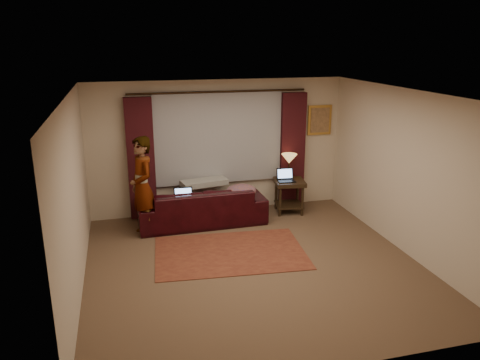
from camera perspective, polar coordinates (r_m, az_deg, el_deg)
name	(u,v)px	position (r m, az deg, el deg)	size (l,w,h in m)	color
floor	(253,265)	(7.32, 1.63, -10.28)	(5.00, 5.00, 0.01)	brown
ceiling	(255,94)	(6.55, 1.83, 10.44)	(5.00, 5.00, 0.02)	silver
wall_back	(218,147)	(9.17, -2.66, 4.03)	(5.00, 0.02, 2.60)	beige
wall_front	(327,258)	(4.64, 10.50, -9.39)	(5.00, 0.02, 2.60)	beige
wall_left	(74,198)	(6.60, -19.61, -2.07)	(0.02, 5.00, 2.60)	beige
wall_right	(405,172)	(7.87, 19.48, 0.92)	(0.02, 5.00, 2.60)	beige
sheer_curtain	(219,138)	(9.07, -2.60, 5.18)	(2.50, 0.05, 1.80)	#9898A0
drape_left	(141,159)	(8.91, -11.99, 2.50)	(0.50, 0.14, 2.30)	#360E13
drape_right	(292,150)	(9.51, 6.39, 3.67)	(0.50, 0.14, 2.30)	#360E13
curtain_rod	(219,92)	(8.88, -2.60, 10.69)	(0.04, 0.04, 3.40)	black
picture_frame	(320,120)	(9.70, 9.67, 7.23)	(0.50, 0.04, 0.60)	#BF8B39
sofa	(201,199)	(8.72, -4.73, -2.32)	(2.35, 1.02, 0.95)	black
throw_blanket	(204,170)	(8.88, -4.42, 1.28)	(0.88, 0.35, 0.10)	gray
clothing_pile	(241,191)	(8.73, 0.14, -1.40)	(0.58, 0.44, 0.24)	brown
laptop_sofa	(184,196)	(8.53, -6.88, -1.97)	(0.34, 0.37, 0.25)	black
area_rug	(230,252)	(7.68, -1.21, -8.82)	(2.40, 1.60, 0.01)	brown
end_table	(289,196)	(9.34, 5.99, -1.97)	(0.57, 0.57, 0.66)	black
tiffany_lamp	(289,166)	(9.30, 5.99, 1.67)	(0.31, 0.31, 0.50)	olive
laptop_table	(286,175)	(9.14, 5.67, 0.56)	(0.33, 0.36, 0.24)	black
person	(142,187)	(8.24, -11.82, -0.81)	(0.52, 0.52, 1.76)	gray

